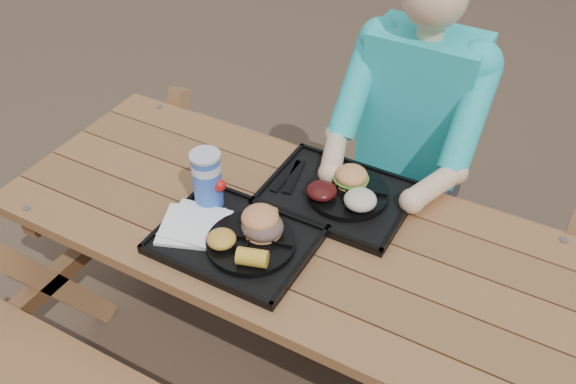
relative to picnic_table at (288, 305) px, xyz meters
The scene contains 18 objects.
ground 0.38m from the picnic_table, ahead, with size 60.00×60.00×0.00m, color #999999.
picnic_table is the anchor object (origin of this frame).
tray_near 0.42m from the picnic_table, 123.89° to the right, with size 0.45×0.35×0.02m, color black.
tray_far 0.43m from the picnic_table, 66.39° to the left, with size 0.45×0.35×0.02m, color black.
plate_near 0.43m from the picnic_table, 105.42° to the right, with size 0.26×0.26×0.02m, color black.
plate_far 0.46m from the picnic_table, 60.29° to the left, with size 0.26×0.26×0.02m, color black.
napkin_stack 0.50m from the picnic_table, 144.00° to the right, with size 0.18×0.18×0.02m, color white.
soda_cup 0.55m from the picnic_table, 168.49° to the right, with size 0.09×0.09×0.18m, color blue.
condiment_bbq 0.42m from the picnic_table, behind, with size 0.05×0.05×0.03m, color black.
condiment_mustard 0.41m from the picnic_table, 162.78° to the right, with size 0.05×0.05×0.03m, color gold.
sandwich 0.49m from the picnic_table, 105.03° to the right, with size 0.12×0.12×0.12m, color #E18C4F, non-canonical shape.
mac_cheese 0.49m from the picnic_table, 117.41° to the right, with size 0.09×0.09×0.04m, color gold.
corn_cob 0.49m from the picnic_table, 86.90° to the right, with size 0.09×0.09×0.05m, color gold, non-canonical shape.
cutlery_far 0.45m from the picnic_table, 113.62° to the left, with size 0.03×0.18×0.01m, color black.
burger 0.52m from the picnic_table, 65.63° to the left, with size 0.10×0.10×0.09m, color #E99252, non-canonical shape.
baked_beans 0.46m from the picnic_table, 69.01° to the left, with size 0.10×0.10×0.04m, color #410D0D.
potato_salad 0.50m from the picnic_table, 38.60° to the left, with size 0.10×0.10×0.06m, color beige.
diner 0.73m from the picnic_table, 75.86° to the left, with size 0.48×0.84×1.28m, color #19B09D, non-canonical shape.
Camera 1 is at (0.69, -1.25, 2.08)m, focal length 40.00 mm.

